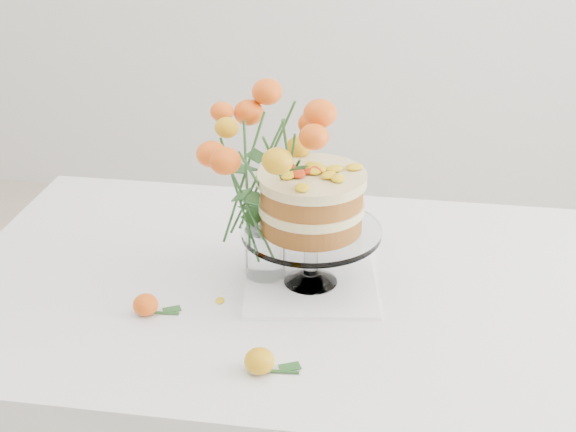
% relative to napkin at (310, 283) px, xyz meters
% --- Properties ---
extents(table, '(1.43, 0.93, 0.76)m').
position_rel_napkin_xyz_m(table, '(-0.05, 0.01, -0.09)').
color(table, tan).
rests_on(table, ground).
extents(napkin, '(0.31, 0.31, 0.01)m').
position_rel_napkin_xyz_m(napkin, '(0.00, 0.00, 0.00)').
color(napkin, white).
rests_on(napkin, table).
extents(cake_stand, '(0.29, 0.29, 0.26)m').
position_rel_napkin_xyz_m(cake_stand, '(0.00, -0.00, 0.18)').
color(cake_stand, white).
rests_on(cake_stand, napkin).
extents(rose_vase, '(0.32, 0.32, 0.44)m').
position_rel_napkin_xyz_m(rose_vase, '(-0.10, 0.02, 0.25)').
color(rose_vase, white).
rests_on(rose_vase, table).
extents(loose_rose_near, '(0.10, 0.05, 0.05)m').
position_rel_napkin_xyz_m(loose_rose_near, '(-0.05, -0.31, 0.02)').
color(loose_rose_near, orange).
rests_on(loose_rose_near, table).
extents(loose_rose_far, '(0.09, 0.05, 0.04)m').
position_rel_napkin_xyz_m(loose_rose_far, '(-0.31, -0.16, 0.02)').
color(loose_rose_far, '#E15A0A').
rests_on(loose_rose_far, table).
extents(stray_petal_a, '(0.03, 0.02, 0.00)m').
position_rel_napkin_xyz_m(stray_petal_a, '(-0.17, -0.09, -0.00)').
color(stray_petal_a, yellow).
rests_on(stray_petal_a, table).
extents(stray_petal_b, '(0.03, 0.02, 0.00)m').
position_rel_napkin_xyz_m(stray_petal_b, '(-0.07, -0.13, -0.00)').
color(stray_petal_b, yellow).
rests_on(stray_petal_b, table).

